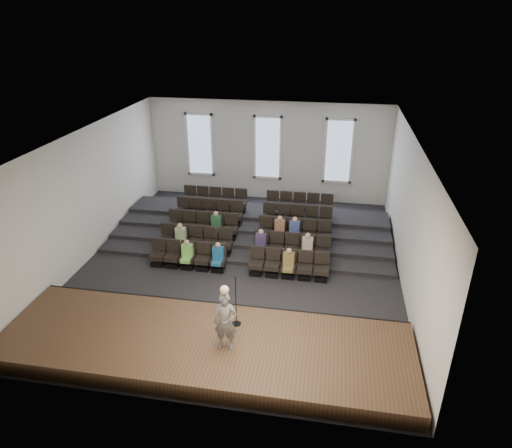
{
  "coord_description": "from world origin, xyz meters",
  "views": [
    {
      "loc": [
        3.21,
        -15.01,
        9.02
      ],
      "look_at": [
        0.53,
        0.5,
        1.55
      ],
      "focal_mm": 32.0,
      "sensor_mm": 36.0,
      "label": 1
    }
  ],
  "objects": [
    {
      "name": "wall_front",
      "position": [
        0.0,
        -7.02,
        2.5
      ],
      "size": [
        12.0,
        0.04,
        5.0
      ],
      "primitive_type": "cube",
      "color": "silver",
      "rests_on": "ground"
    },
    {
      "name": "wall_back",
      "position": [
        0.0,
        7.02,
        2.5
      ],
      "size": [
        12.0,
        0.04,
        5.0
      ],
      "primitive_type": "cube",
      "color": "silver",
      "rests_on": "ground"
    },
    {
      "name": "mic_stand",
      "position": [
        0.76,
        -4.27,
        0.99
      ],
      "size": [
        0.28,
        0.28,
        1.66
      ],
      "color": "black",
      "rests_on": "stage"
    },
    {
      "name": "wall_left",
      "position": [
        -6.02,
        0.0,
        2.5
      ],
      "size": [
        0.04,
        14.0,
        5.0
      ],
      "primitive_type": "cube",
      "color": "silver",
      "rests_on": "ground"
    },
    {
      "name": "speaker",
      "position": [
        0.7,
        -5.32,
        1.37
      ],
      "size": [
        0.65,
        0.44,
        1.73
      ],
      "primitive_type": "imported",
      "rotation": [
        0.0,
        0.0,
        0.03
      ],
      "color": "#615F5C",
      "rests_on": "stage"
    },
    {
      "name": "windows",
      "position": [
        0.0,
        6.95,
        2.7
      ],
      "size": [
        8.44,
        0.1,
        3.24
      ],
      "color": "white",
      "rests_on": "wall_back"
    },
    {
      "name": "seating_rows",
      "position": [
        -0.0,
        1.54,
        0.68
      ],
      "size": [
        6.8,
        4.7,
        1.67
      ],
      "color": "black",
      "rests_on": "ground"
    },
    {
      "name": "audience",
      "position": [
        0.21,
        0.45,
        0.83
      ],
      "size": [
        5.45,
        2.64,
        1.1
      ],
      "color": "#76C74F",
      "rests_on": "seating_rows"
    },
    {
      "name": "risers",
      "position": [
        0.0,
        3.17,
        0.2
      ],
      "size": [
        11.8,
        4.8,
        0.6
      ],
      "color": "black",
      "rests_on": "ground"
    },
    {
      "name": "stage_lip",
      "position": [
        0.0,
        -3.33,
        0.25
      ],
      "size": [
        11.8,
        0.06,
        0.52
      ],
      "primitive_type": "cube",
      "color": "black",
      "rests_on": "ground"
    },
    {
      "name": "wall_right",
      "position": [
        6.02,
        0.0,
        2.5
      ],
      "size": [
        0.04,
        14.0,
        5.0
      ],
      "primitive_type": "cube",
      "color": "silver",
      "rests_on": "ground"
    },
    {
      "name": "ground",
      "position": [
        0.0,
        0.0,
        0.0
      ],
      "size": [
        14.0,
        14.0,
        0.0
      ],
      "primitive_type": "plane",
      "color": "black",
      "rests_on": "ground"
    },
    {
      "name": "stage",
      "position": [
        0.0,
        -5.1,
        0.25
      ],
      "size": [
        11.8,
        3.6,
        0.5
      ],
      "primitive_type": "cube",
      "color": "#513322",
      "rests_on": "ground"
    },
    {
      "name": "ceiling",
      "position": [
        0.0,
        0.0,
        5.01
      ],
      "size": [
        12.0,
        14.0,
        0.02
      ],
      "primitive_type": "cube",
      "color": "white",
      "rests_on": "ground"
    }
  ]
}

